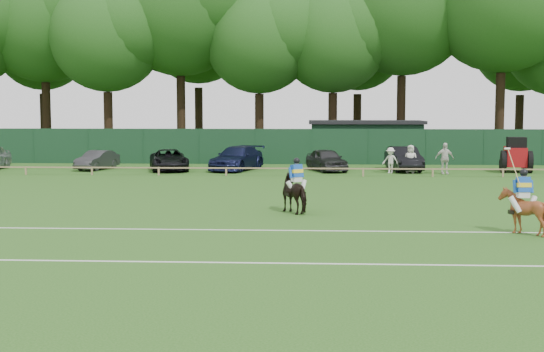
# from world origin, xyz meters

# --- Properties ---
(ground) EXTENTS (160.00, 160.00, 0.00)m
(ground) POSITION_xyz_m (0.00, 0.00, 0.00)
(ground) COLOR #1E4C14
(ground) RESTS_ON ground
(horse_dark) EXTENTS (1.68, 1.91, 1.49)m
(horse_dark) POSITION_xyz_m (1.43, 3.07, 0.75)
(horse_dark) COLOR black
(horse_dark) RESTS_ON ground
(horse_chestnut) EXTENTS (1.26, 1.39, 1.46)m
(horse_chestnut) POSITION_xyz_m (8.62, -1.24, 0.73)
(horse_chestnut) COLOR brown
(horse_chestnut) RESTS_ON ground
(sedan_grey) EXTENTS (2.17, 3.93, 1.23)m
(sedan_grey) POSITION_xyz_m (-11.82, 21.80, 0.61)
(sedan_grey) COLOR #313234
(sedan_grey) RESTS_ON ground
(suv_black) EXTENTS (3.42, 5.25, 1.34)m
(suv_black) POSITION_xyz_m (-7.04, 21.34, 0.67)
(suv_black) COLOR black
(suv_black) RESTS_ON ground
(sedan_navy) EXTENTS (3.60, 5.64, 1.52)m
(sedan_navy) POSITION_xyz_m (-2.76, 21.81, 0.76)
(sedan_navy) COLOR #121739
(sedan_navy) RESTS_ON ground
(hatch_grey) EXTENTS (2.93, 4.49, 1.42)m
(hatch_grey) POSITION_xyz_m (2.94, 21.51, 0.71)
(hatch_grey) COLOR #2C2C2E
(hatch_grey) RESTS_ON ground
(estate_black) EXTENTS (2.06, 4.77, 1.53)m
(estate_black) POSITION_xyz_m (7.82, 21.90, 0.76)
(estate_black) COLOR black
(estate_black) RESTS_ON ground
(spectator_left) EXTENTS (1.16, 0.94, 1.57)m
(spectator_left) POSITION_xyz_m (6.81, 20.22, 0.78)
(spectator_left) COLOR silver
(spectator_left) RESTS_ON ground
(spectator_mid) EXTENTS (1.13, 0.52, 1.89)m
(spectator_mid) POSITION_xyz_m (9.97, 19.72, 0.95)
(spectator_mid) COLOR silver
(spectator_mid) RESTS_ON ground
(spectator_right) EXTENTS (0.97, 0.79, 1.72)m
(spectator_right) POSITION_xyz_m (8.02, 20.24, 0.86)
(spectator_right) COLOR beige
(spectator_right) RESTS_ON ground
(rider_dark) EXTENTS (0.84, 0.66, 1.41)m
(rider_dark) POSITION_xyz_m (1.43, 3.06, 1.44)
(rider_dark) COLOR silver
(rider_dark) RESTS_ON ground
(rider_chestnut) EXTENTS (0.94, 0.56, 2.05)m
(rider_chestnut) POSITION_xyz_m (8.61, -1.25, 1.42)
(rider_chestnut) COLOR silver
(rider_chestnut) RESTS_ON ground
(pitch_lines) EXTENTS (60.00, 5.10, 0.01)m
(pitch_lines) POSITION_xyz_m (0.00, -3.50, 0.01)
(pitch_lines) COLOR silver
(pitch_lines) RESTS_ON ground
(pitch_rail) EXTENTS (62.10, 0.10, 0.50)m
(pitch_rail) POSITION_xyz_m (0.00, 18.00, 0.45)
(pitch_rail) COLOR #997F5B
(pitch_rail) RESTS_ON ground
(perimeter_fence) EXTENTS (92.08, 0.08, 2.50)m
(perimeter_fence) POSITION_xyz_m (0.00, 27.00, 1.25)
(perimeter_fence) COLOR #14351E
(perimeter_fence) RESTS_ON ground
(utility_shed) EXTENTS (8.40, 4.40, 3.04)m
(utility_shed) POSITION_xyz_m (6.00, 30.00, 1.54)
(utility_shed) COLOR #14331E
(utility_shed) RESTS_ON ground
(tree_row) EXTENTS (96.00, 12.00, 21.00)m
(tree_row) POSITION_xyz_m (2.00, 35.00, 0.00)
(tree_row) COLOR #26561C
(tree_row) RESTS_ON ground
(tractor) EXTENTS (2.07, 2.80, 2.18)m
(tractor) POSITION_xyz_m (14.61, 21.36, 1.03)
(tractor) COLOR maroon
(tractor) RESTS_ON ground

